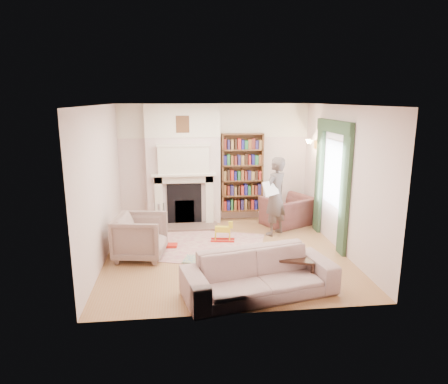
{
  "coord_description": "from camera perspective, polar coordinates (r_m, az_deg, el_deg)",
  "views": [
    {
      "loc": [
        -0.84,
        -7.21,
        2.91
      ],
      "look_at": [
        0.0,
        0.25,
        1.15
      ],
      "focal_mm": 32.0,
      "sensor_mm": 36.0,
      "label": 1
    }
  ],
  "objects": [
    {
      "name": "rug",
      "position": [
        8.16,
        -3.55,
        -7.67
      ],
      "size": [
        2.92,
        2.55,
        0.01
      ],
      "primitive_type": "cube",
      "rotation": [
        0.0,
        0.0,
        -0.31
      ],
      "color": "#C5B894",
      "rests_on": "floor"
    },
    {
      "name": "comic_annuals",
      "position": [
        7.49,
        2.31,
        -9.5
      ],
      "size": [
        0.65,
        0.37,
        0.02
      ],
      "color": "red",
      "rests_on": "rug"
    },
    {
      "name": "board_game",
      "position": [
        7.45,
        -4.24,
        -9.62
      ],
      "size": [
        0.48,
        0.48,
        0.03
      ],
      "primitive_type": "cube",
      "rotation": [
        0.0,
        0.0,
        -0.3
      ],
      "color": "gold",
      "rests_on": "rug"
    },
    {
      "name": "window",
      "position": [
        8.34,
        15.35,
        2.64
      ],
      "size": [
        0.02,
        0.9,
        1.3
      ],
      "primitive_type": "cube",
      "color": "silver",
      "rests_on": "wall_right"
    },
    {
      "name": "curtain_left",
      "position": [
        7.74,
        16.88,
        -0.15
      ],
      "size": [
        0.07,
        0.32,
        2.4
      ],
      "primitive_type": "cube",
      "color": "#2D462E",
      "rests_on": "floor"
    },
    {
      "name": "rocking_horse",
      "position": [
        8.33,
        -0.2,
        -5.66
      ],
      "size": [
        0.52,
        0.27,
        0.44
      ],
      "primitive_type": null,
      "rotation": [
        0.0,
        0.0,
        -0.16
      ],
      "color": "gold",
      "rests_on": "rug"
    },
    {
      "name": "wall_front",
      "position": [
        5.25,
        3.07,
        -3.55
      ],
      "size": [
        4.5,
        0.0,
        4.5
      ],
      "primitive_type": "plane",
      "rotation": [
        -1.57,
        0.0,
        0.0
      ],
      "color": "#F4DAD3",
      "rests_on": "floor"
    },
    {
      "name": "armchair_left",
      "position": [
        7.62,
        -11.85,
        -6.25
      ],
      "size": [
        1.02,
        1.0,
        0.82
      ],
      "primitive_type": "imported",
      "rotation": [
        0.0,
        0.0,
        1.42
      ],
      "color": "gray",
      "rests_on": "floor"
    },
    {
      "name": "wall_left",
      "position": [
        7.5,
        -17.13,
        0.98
      ],
      "size": [
        0.0,
        4.5,
        4.5
      ],
      "primitive_type": "plane",
      "rotation": [
        1.57,
        0.0,
        1.57
      ],
      "color": "#F4DAD3",
      "rests_on": "floor"
    },
    {
      "name": "newspaper",
      "position": [
        8.38,
        6.7,
        0.55
      ],
      "size": [
        0.42,
        0.38,
        0.3
      ],
      "primitive_type": "cube",
      "rotation": [
        -0.35,
        0.0,
        0.69
      ],
      "color": "white",
      "rests_on": "man_reading"
    },
    {
      "name": "pelmet",
      "position": [
        8.21,
        15.45,
        9.03
      ],
      "size": [
        0.09,
        1.7,
        0.24
      ],
      "primitive_type": "cube",
      "color": "#2D462E",
      "rests_on": "wall_right"
    },
    {
      "name": "ceiling",
      "position": [
        7.26,
        0.23,
        12.33
      ],
      "size": [
        4.5,
        4.5,
        0.0
      ],
      "primitive_type": "plane",
      "rotation": [
        3.14,
        0.0,
        0.0
      ],
      "color": "white",
      "rests_on": "wall_back"
    },
    {
      "name": "paraffin_heater",
      "position": [
        9.49,
        -9.2,
        -3.09
      ],
      "size": [
        0.28,
        0.28,
        0.55
      ],
      "primitive_type": "cylinder",
      "rotation": [
        0.0,
        0.0,
        -0.17
      ],
      "color": "#B2B6BA",
      "rests_on": "floor"
    },
    {
      "name": "fireplace",
      "position": [
        9.38,
        -5.81,
        3.79
      ],
      "size": [
        1.7,
        0.58,
        2.8
      ],
      "color": "#F4DAD3",
      "rests_on": "floor"
    },
    {
      "name": "bookcase",
      "position": [
        9.6,
        2.6,
        2.78
      ],
      "size": [
        1.0,
        0.24,
        1.85
      ],
      "primitive_type": "cube",
      "color": "brown",
      "rests_on": "floor"
    },
    {
      "name": "game_box_lid",
      "position": [
        8.15,
        -7.8,
        -7.57
      ],
      "size": [
        0.33,
        0.23,
        0.05
      ],
      "primitive_type": "cube",
      "rotation": [
        0.0,
        0.0,
        -0.1
      ],
      "color": "red",
      "rests_on": "rug"
    },
    {
      "name": "wall_right",
      "position": [
        7.99,
        16.47,
        1.75
      ],
      "size": [
        0.0,
        4.5,
        4.5
      ],
      "primitive_type": "plane",
      "rotation": [
        1.57,
        0.0,
        -1.57
      ],
      "color": "#F4DAD3",
      "rests_on": "floor"
    },
    {
      "name": "coffee_table",
      "position": [
        6.66,
        9.71,
        -10.81
      ],
      "size": [
        0.81,
        0.66,
        0.45
      ],
      "primitive_type": null,
      "rotation": [
        0.0,
        0.0,
        -0.35
      ],
      "color": "black",
      "rests_on": "floor"
    },
    {
      "name": "wall_sconce",
      "position": [
        9.22,
        11.82,
        6.64
      ],
      "size": [
        0.2,
        0.24,
        0.24
      ],
      "primitive_type": null,
      "color": "gold",
      "rests_on": "wall_right"
    },
    {
      "name": "sofa",
      "position": [
        6.16,
        5.09,
        -11.61
      ],
      "size": [
        2.43,
        1.37,
        0.67
      ],
      "primitive_type": "imported",
      "rotation": [
        0.0,
        0.0,
        0.22
      ],
      "color": "#BBA89A",
      "rests_on": "floor"
    },
    {
      "name": "curtain_right",
      "position": [
        9.01,
        13.42,
        1.9
      ],
      "size": [
        0.07,
        0.32,
        2.4
      ],
      "primitive_type": "cube",
      "color": "#2D462E",
      "rests_on": "floor"
    },
    {
      "name": "man_reading",
      "position": [
        8.66,
        7.33,
        -0.61
      ],
      "size": [
        0.74,
        0.72,
        1.72
      ],
      "primitive_type": "imported",
      "rotation": [
        0.0,
        0.0,
        3.83
      ],
      "color": "#4F433F",
      "rests_on": "floor"
    },
    {
      "name": "armchair_reading",
      "position": [
        9.46,
        9.03,
        -2.71
      ],
      "size": [
        1.35,
        1.28,
        0.68
      ],
      "primitive_type": "imported",
      "rotation": [
        0.0,
        0.0,
        3.6
      ],
      "color": "#4E2B2A",
      "rests_on": "floor"
    },
    {
      "name": "floor",
      "position": [
        7.82,
        0.21,
        -8.65
      ],
      "size": [
        4.5,
        4.5,
        0.0
      ],
      "primitive_type": "plane",
      "color": "#98633D",
      "rests_on": "ground"
    },
    {
      "name": "wall_back",
      "position": [
        9.61,
        -1.34,
        4.17
      ],
      "size": [
        4.5,
        0.0,
        4.5
      ],
      "primitive_type": "plane",
      "rotation": [
        1.57,
        0.0,
        0.0
      ],
      "color": "#F4DAD3",
      "rests_on": "floor"
    }
  ]
}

